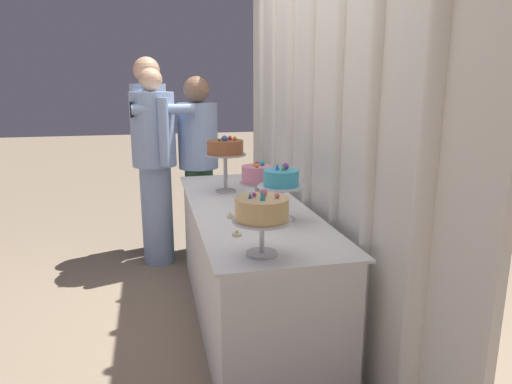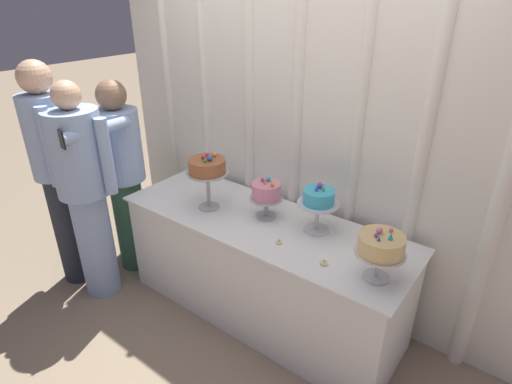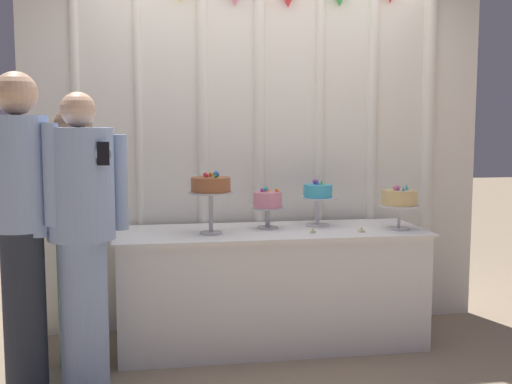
# 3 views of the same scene
# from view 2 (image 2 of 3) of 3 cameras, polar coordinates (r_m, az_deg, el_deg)

# --- Properties ---
(ground_plane) EXTENTS (24.00, 24.00, 0.00)m
(ground_plane) POSITION_cam_2_polar(r_m,az_deg,el_deg) (3.22, -0.38, -16.92)
(ground_plane) COLOR gray
(draped_curtain) EXTENTS (3.36, 0.17, 2.88)m
(draped_curtain) POSITION_cam_2_polar(r_m,az_deg,el_deg) (2.84, 6.97, 11.88)
(draped_curtain) COLOR white
(draped_curtain) RESTS_ON ground_plane
(cake_table) EXTENTS (2.08, 0.72, 0.79)m
(cake_table) POSITION_cam_2_polar(r_m,az_deg,el_deg) (3.03, 0.77, -10.43)
(cake_table) COLOR white
(cake_table) RESTS_ON ground_plane
(cake_display_leftmost) EXTENTS (0.29, 0.29, 0.41)m
(cake_display_leftmost) POSITION_cam_2_polar(r_m,az_deg,el_deg) (2.87, -6.71, 3.22)
(cake_display_leftmost) COLOR #B2B2B7
(cake_display_leftmost) RESTS_ON cake_table
(cake_display_midleft) EXTENTS (0.23, 0.23, 0.29)m
(cake_display_midleft) POSITION_cam_2_polar(r_m,az_deg,el_deg) (2.78, 1.40, -0.12)
(cake_display_midleft) COLOR #B2B2B7
(cake_display_midleft) RESTS_ON cake_table
(cake_display_midright) EXTENTS (0.27, 0.27, 0.33)m
(cake_display_midright) POSITION_cam_2_polar(r_m,az_deg,el_deg) (2.63, 8.57, -1.11)
(cake_display_midright) COLOR silver
(cake_display_midright) RESTS_ON cake_table
(cake_display_rightmost) EXTENTS (0.27, 0.27, 0.31)m
(cake_display_rightmost) POSITION_cam_2_polar(r_m,az_deg,el_deg) (2.28, 16.75, -7.14)
(cake_display_rightmost) COLOR silver
(cake_display_rightmost) RESTS_ON cake_table
(tealight_far_left) EXTENTS (0.04, 0.04, 0.03)m
(tealight_far_left) POSITION_cam_2_polar(r_m,az_deg,el_deg) (2.58, 3.17, -6.87)
(tealight_far_left) COLOR beige
(tealight_far_left) RESTS_ON cake_table
(tealight_near_left) EXTENTS (0.05, 0.05, 0.03)m
(tealight_near_left) POSITION_cam_2_polar(r_m,az_deg,el_deg) (2.43, 9.31, -9.59)
(tealight_near_left) COLOR beige
(tealight_near_left) RESTS_ON cake_table
(guest_girl_blue_dress) EXTENTS (0.51, 0.75, 1.61)m
(guest_girl_blue_dress) POSITION_cam_2_polar(r_m,az_deg,el_deg) (3.48, -17.89, 2.62)
(guest_girl_blue_dress) COLOR #3D6B4C
(guest_girl_blue_dress) RESTS_ON ground_plane
(guest_man_pink_jacket) EXTENTS (0.51, 0.48, 1.68)m
(guest_man_pink_jacket) POSITION_cam_2_polar(r_m,az_deg,el_deg) (3.24, -22.45, 0.52)
(guest_man_pink_jacket) COLOR #93ADD6
(guest_man_pink_jacket) RESTS_ON ground_plane
(guest_man_dark_suit) EXTENTS (0.44, 0.43, 1.78)m
(guest_man_dark_suit) POSITION_cam_2_polar(r_m,az_deg,el_deg) (3.45, -25.81, 2.93)
(guest_man_dark_suit) COLOR #282D38
(guest_man_dark_suit) RESTS_ON ground_plane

